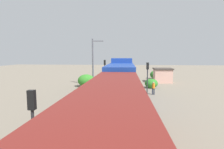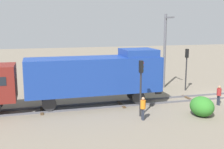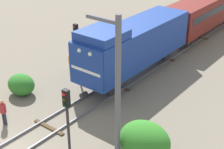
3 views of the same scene
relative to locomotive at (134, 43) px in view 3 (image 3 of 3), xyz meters
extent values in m
cube|color=#4C3823|center=(0.00, -8.76, -2.73)|extent=(2.40, 0.24, 0.09)
cube|color=#4C3823|center=(0.00, -2.12, -2.73)|extent=(2.40, 0.24, 0.09)
cube|color=#4C3823|center=(0.00, 4.52, -2.73)|extent=(2.40, 0.24, 0.09)
cube|color=#4C3823|center=(0.00, 11.16, -2.73)|extent=(2.40, 0.24, 0.09)
cube|color=#4C3823|center=(0.00, 17.80, -2.73)|extent=(2.40, 0.24, 0.09)
cube|color=navy|center=(0.00, 0.24, -0.06)|extent=(2.90, 11.00, 2.90)
cube|color=navy|center=(0.00, -3.66, 1.69)|extent=(2.75, 2.80, 0.60)
cube|color=navy|center=(0.00, -5.31, -0.06)|extent=(2.84, 0.10, 2.84)
cube|color=white|center=(0.00, -5.35, -0.26)|extent=(2.46, 0.06, 0.20)
sphere|color=white|center=(-0.45, -5.36, 1.04)|extent=(0.28, 0.28, 0.28)
sphere|color=white|center=(0.45, -5.36, 1.04)|extent=(0.28, 0.28, 0.28)
cylinder|color=#262628|center=(0.00, -5.61, -1.91)|extent=(0.36, 0.50, 0.36)
cylinder|color=#262628|center=(-0.72, -3.46, -2.06)|extent=(0.18, 1.10, 1.10)
cylinder|color=#262628|center=(0.72, -3.46, -2.06)|extent=(0.18, 1.10, 1.10)
cylinder|color=#262628|center=(-0.72, 3.94, -2.06)|extent=(0.18, 1.10, 1.10)
cylinder|color=#262628|center=(0.72, 3.94, -2.06)|extent=(0.18, 1.10, 1.10)
cube|color=maroon|center=(0.00, 13.34, -0.30)|extent=(2.80, 14.00, 2.70)
cube|color=black|center=(0.00, 13.34, 0.05)|extent=(2.84, 12.88, 0.64)
cylinder|color=#262628|center=(-0.72, 7.94, -2.13)|extent=(0.16, 0.96, 0.96)
cylinder|color=#262628|center=(0.72, 7.94, -2.13)|extent=(0.16, 0.96, 0.96)
cylinder|color=#262628|center=(-0.72, 18.74, -2.13)|extent=(0.16, 0.96, 0.96)
cylinder|color=#262628|center=(3.20, -10.18, -0.60)|extent=(0.14, 0.14, 4.34)
cube|color=black|center=(3.20, -10.18, 1.12)|extent=(0.32, 0.24, 0.90)
sphere|color=red|center=(3.20, -10.32, 1.39)|extent=(0.16, 0.16, 0.16)
sphere|color=#3C3306|center=(3.20, -10.32, 1.11)|extent=(0.16, 0.16, 0.16)
sphere|color=black|center=(3.20, -10.32, 0.83)|extent=(0.16, 0.16, 0.16)
cylinder|color=#262628|center=(-3.40, -2.60, -0.66)|extent=(0.14, 0.14, 4.23)
cube|color=black|center=(-3.40, -2.60, 1.01)|extent=(0.32, 0.24, 0.90)
sphere|color=red|center=(-3.40, -2.74, 1.28)|extent=(0.16, 0.16, 0.16)
sphere|color=#3C3306|center=(-3.40, -2.74, 1.00)|extent=(0.16, 0.16, 0.16)
sphere|color=black|center=(-3.40, -2.74, 0.72)|extent=(0.16, 0.16, 0.16)
cylinder|color=#262B38|center=(-2.50, -10.13, -2.35)|extent=(0.15, 0.15, 0.85)
cylinder|color=#262B38|center=(-2.30, -10.13, -2.35)|extent=(0.15, 0.15, 0.85)
cylinder|color=maroon|center=(-2.40, -10.13, -1.61)|extent=(0.38, 0.38, 0.62)
sphere|color=tan|center=(-2.40, -10.13, -1.19)|extent=(0.23, 0.23, 0.23)
cylinder|color=#262B38|center=(-4.30, -2.50, -2.35)|extent=(0.15, 0.15, 0.85)
cylinder|color=#262B38|center=(-4.10, -2.50, -2.35)|extent=(0.15, 0.15, 0.85)
cylinder|color=orange|center=(-4.20, -2.50, -1.61)|extent=(0.38, 0.38, 0.62)
sphere|color=tan|center=(-4.20, -2.50, -1.19)|extent=(0.23, 0.23, 0.23)
cylinder|color=#595960|center=(5.00, -8.54, 1.17)|extent=(0.28, 0.28, 7.89)
cube|color=#595960|center=(4.10, -8.54, 4.72)|extent=(1.80, 0.16, 0.16)
ellipsoid|color=#317C26|center=(5.92, -7.41, -1.75)|extent=(2.82, 2.31, 2.05)
ellipsoid|color=#2D7426|center=(-4.56, -7.10, -2.03)|extent=(2.05, 1.68, 1.49)
camera|label=1|loc=(-0.65, 20.49, 2.42)|focal=28.00mm
camera|label=2|loc=(-22.34, 4.80, 4.10)|focal=45.00mm
camera|label=3|loc=(13.46, -19.77, 9.29)|focal=55.00mm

